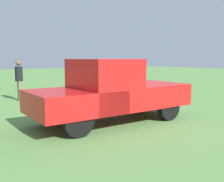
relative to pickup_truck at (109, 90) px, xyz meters
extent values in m
plane|color=#5B8C47|center=(0.46, 0.41, -0.93)|extent=(80.00, 80.00, 0.00)
cylinder|color=black|center=(1.64, 0.73, -0.54)|extent=(0.78, 0.22, 0.78)
cylinder|color=black|center=(1.59, -0.82, -0.54)|extent=(0.78, 0.22, 0.78)
cylinder|color=black|center=(-1.35, 0.82, -0.54)|extent=(0.78, 0.22, 0.78)
cylinder|color=black|center=(-1.40, -0.73, -0.54)|extent=(0.78, 0.22, 0.78)
cube|color=red|center=(1.52, -0.05, -0.20)|extent=(1.93, 1.91, 0.64)
cube|color=red|center=(-0.16, 0.00, 0.18)|extent=(1.55, 1.90, 1.40)
cube|color=slate|center=(-0.16, 0.00, 0.62)|extent=(1.32, 1.74, 0.48)
cube|color=red|center=(-1.10, 0.03, -0.22)|extent=(2.30, 1.92, 0.60)
cube|color=silver|center=(2.40, -0.07, -0.46)|extent=(0.17, 1.78, 0.16)
cylinder|color=#7A6B51|center=(-0.80, 5.44, -0.51)|extent=(0.14, 0.14, 0.85)
cylinder|color=#7A6B51|center=(-0.78, 5.64, -0.51)|extent=(0.14, 0.14, 0.85)
cylinder|color=black|center=(-0.79, 5.54, 0.23)|extent=(0.36, 0.36, 0.63)
sphere|color=brown|center=(-0.79, 5.54, 0.70)|extent=(0.23, 0.23, 0.23)
camera|label=1|loc=(-4.32, -5.99, 0.89)|focal=42.14mm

